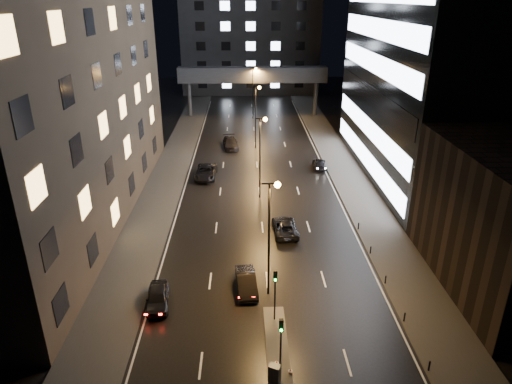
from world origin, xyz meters
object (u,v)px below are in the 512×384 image
(car_away_c, at_px, (206,172))
(car_away_d, at_px, (231,143))
(car_toward_a, at_px, (285,227))
(car_toward_b, at_px, (319,164))
(car_away_a, at_px, (158,298))
(utility_cabinet, at_px, (275,374))
(car_away_b, at_px, (246,282))

(car_away_c, relative_size, car_away_d, 1.06)
(car_toward_a, distance_m, car_toward_b, 20.76)
(car_away_a, bearing_deg, utility_cabinet, -49.64)
(car_away_b, distance_m, car_toward_a, 10.83)
(car_away_a, height_order, utility_cabinet, utility_cabinet)
(utility_cabinet, bearing_deg, car_away_a, 161.45)
(car_away_b, xyz_separation_m, car_away_d, (-2.27, 39.75, 0.06))
(car_away_a, relative_size, car_away_b, 0.95)
(car_away_b, distance_m, car_away_d, 39.82)
(car_away_b, height_order, car_toward_b, car_away_b)
(car_away_b, relative_size, car_away_c, 0.77)
(car_toward_a, bearing_deg, utility_cabinet, 80.49)
(car_toward_a, bearing_deg, car_toward_b, -111.51)
(car_away_b, xyz_separation_m, car_toward_b, (10.83, 29.66, -0.09))
(car_away_d, bearing_deg, car_toward_a, -85.12)
(car_away_d, distance_m, car_toward_a, 30.43)
(car_away_a, xyz_separation_m, car_away_d, (4.87, 41.71, 0.07))
(car_away_a, relative_size, utility_cabinet, 3.21)
(car_away_a, bearing_deg, car_away_c, 80.14)
(car_away_a, xyz_separation_m, utility_cabinet, (8.87, -8.39, 0.09))
(car_away_a, relative_size, car_toward_b, 0.96)
(car_away_c, bearing_deg, utility_cabinet, -77.11)
(car_toward_b, bearing_deg, car_away_d, -31.14)
(car_away_b, xyz_separation_m, utility_cabinet, (1.73, -10.34, 0.07))
(car_away_b, distance_m, car_toward_b, 31.58)
(car_away_c, bearing_deg, car_away_d, 79.01)
(car_away_a, relative_size, car_toward_a, 0.82)
(car_away_a, xyz_separation_m, car_toward_b, (17.97, 31.62, -0.08))
(car_away_c, distance_m, utility_cabinet, 37.27)
(car_away_a, xyz_separation_m, car_away_c, (1.78, 28.20, 0.09))
(car_toward_b, relative_size, utility_cabinet, 3.35)
(car_away_a, height_order, car_toward_a, car_away_a)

